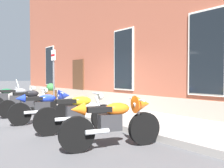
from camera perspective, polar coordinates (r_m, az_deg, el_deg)
The scene contains 11 objects.
ground_plane at distance 8.84m, azimuth -10.36°, elevation -7.41°, with size 140.00×140.00×0.00m, color #424244.
sidewalk at distance 9.49m, azimuth -3.29°, elevation -6.30°, with size 28.48×2.61×0.15m, color gray.
brick_pub_facade at distance 12.48m, azimuth 12.95°, elevation 14.68°, with size 22.48×5.68×8.42m.
motorcycle_green_touring at distance 12.24m, azimuth -24.28°, elevation -2.47°, with size 0.76×1.96×1.28m.
motorcycle_grey_naked at distance 10.60m, azimuth -21.07°, elevation -3.31°, with size 0.79×2.05×1.00m.
motorcycle_black_naked at distance 9.18m, azimuth -18.60°, elevation -4.08°, with size 0.62×2.06×0.98m.
motorcycle_blue_sport at distance 7.63m, azimuth -15.01°, elevation -4.77°, with size 0.66×2.00×1.00m.
motorcycle_yellow_naked at distance 6.20m, azimuth -7.92°, elevation -6.74°, with size 0.73×2.09×0.99m.
motorcycle_orange_sport at distance 4.86m, azimuth 0.89°, elevation -8.31°, with size 0.77×2.05×1.02m.
parking_sign at distance 10.61m, azimuth -13.38°, elevation 3.31°, with size 0.36×0.07×2.40m.
barrel_planter at distance 12.00m, azimuth -14.00°, elevation -2.35°, with size 0.58×0.58×0.93m.
Camera 1 is at (7.77, -3.97, 1.41)m, focal length 39.45 mm.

